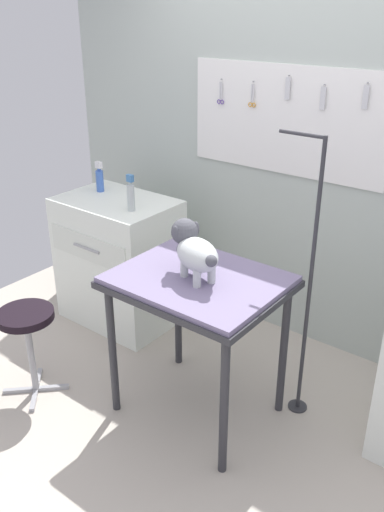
{
  "coord_description": "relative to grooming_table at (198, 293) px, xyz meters",
  "views": [
    {
      "loc": [
        1.47,
        -1.81,
        2.16
      ],
      "look_at": [
        -0.04,
        0.14,
        1.0
      ],
      "focal_mm": 38.25,
      "sensor_mm": 36.0,
      "label": 1
    }
  ],
  "objects": [
    {
      "name": "pump_bottle_white",
      "position": [
        -1.28,
        0.54,
        0.24
      ],
      "size": [
        0.05,
        0.05,
        0.22
      ],
      "color": "#4069C3",
      "rests_on": "counter_left"
    },
    {
      "name": "ground",
      "position": [
        0.03,
        -0.18,
        -0.79
      ],
      "size": [
        4.4,
        4.0,
        0.04
      ],
      "primitive_type": "cube",
      "color": "#BBAFA2"
    },
    {
      "name": "grooming_arm",
      "position": [
        0.45,
        0.37,
        -0.03
      ],
      "size": [
        0.29,
        0.11,
        1.59
      ],
      "color": "#2D2D33",
      "rests_on": "ground"
    },
    {
      "name": "counter_left",
      "position": [
        -1.07,
        0.47,
        -0.31
      ],
      "size": [
        0.8,
        0.58,
        0.93
      ],
      "color": "white",
      "rests_on": "ground"
    },
    {
      "name": "stool",
      "position": [
        -0.87,
        -0.48,
        -0.32
      ],
      "size": [
        0.33,
        0.33,
        0.56
      ],
      "color": "#9E9EA3",
      "rests_on": "ground"
    },
    {
      "name": "grooming_table",
      "position": [
        0.0,
        0.0,
        0.0
      ],
      "size": [
        0.87,
        0.69,
        0.87
      ],
      "color": "#2D2D33",
      "rests_on": "ground"
    },
    {
      "name": "rear_wall_panel",
      "position": [
        0.03,
        1.1,
        0.39
      ],
      "size": [
        4.0,
        0.09,
        2.3
      ],
      "color": "#ADB7AF",
      "rests_on": "ground"
    },
    {
      "name": "dog",
      "position": [
        -0.02,
        -0.01,
        0.25
      ],
      "size": [
        0.38,
        0.27,
        0.28
      ],
      "color": "silver",
      "rests_on": "grooming_table"
    },
    {
      "name": "conditioner_bottle",
      "position": [
        -0.83,
        0.38,
        0.26
      ],
      "size": [
        0.05,
        0.05,
        0.24
      ],
      "color": "#B2BBBB",
      "rests_on": "counter_left"
    }
  ]
}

